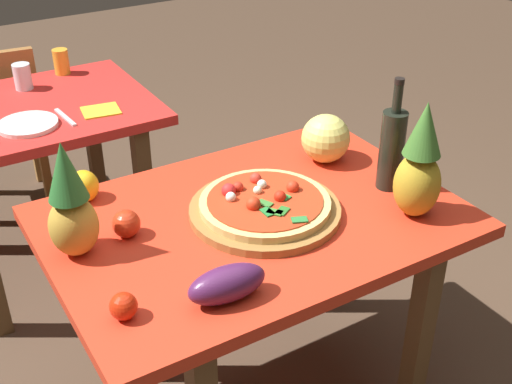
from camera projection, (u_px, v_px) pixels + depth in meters
display_table at (254, 244)px, 1.99m from camera, size 1.18×0.83×0.77m
background_table at (36, 136)px, 2.68m from camera, size 0.92×0.73×0.77m
pizza_board at (265, 211)px, 1.94m from camera, size 0.44×0.44×0.02m
pizza at (264, 202)px, 1.92m from camera, size 0.38×0.38×0.06m
wine_bottle at (392, 148)px, 2.01m from camera, size 0.08×0.08×0.36m
pineapple_left at (70, 206)px, 1.71m from camera, size 0.13×0.13×0.33m
pineapple_right at (419, 166)px, 1.87m from camera, size 0.13×0.13×0.35m
melon at (326, 138)px, 2.19m from camera, size 0.16×0.16×0.16m
bell_pepper at (84, 186)px, 1.99m from camera, size 0.09×0.09×0.10m
eggplant at (227, 284)px, 1.59m from camera, size 0.21×0.10×0.09m
tomato_by_bottle at (123, 306)px, 1.54m from camera, size 0.07×0.07×0.07m
tomato_at_corner at (327, 127)px, 2.37m from camera, size 0.07×0.07×0.07m
tomato_near_board at (126, 224)px, 1.83m from camera, size 0.08×0.08×0.08m
drinking_glass_juice at (61, 62)px, 2.90m from camera, size 0.07×0.07×0.11m
drinking_glass_water at (23, 77)px, 2.75m from camera, size 0.07×0.07×0.11m
dinner_plate at (28, 124)px, 2.46m from camera, size 0.22×0.22×0.02m
knife_utensil at (65, 117)px, 2.52m from camera, size 0.03×0.18×0.01m
napkin_folded at (101, 111)px, 2.58m from camera, size 0.16×0.14×0.01m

